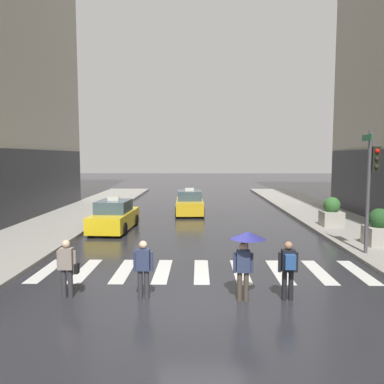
{
  "coord_description": "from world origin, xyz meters",
  "views": [
    {
      "loc": [
        -0.1,
        -9.83,
        3.97
      ],
      "look_at": [
        -0.42,
        8.0,
        2.29
      ],
      "focal_mm": 35.5,
      "sensor_mm": 36.0,
      "label": 1
    }
  ],
  "objects": [
    {
      "name": "ground_plane",
      "position": [
        0.0,
        0.0,
        0.0
      ],
      "size": [
        160.0,
        160.0,
        0.0
      ],
      "primitive_type": "plane",
      "color": "#26262B"
    },
    {
      "name": "crosswalk_markings",
      "position": [
        -0.0,
        3.0,
        0.0
      ],
      "size": [
        11.3,
        2.8,
        0.01
      ],
      "color": "silver",
      "rests_on": "ground"
    },
    {
      "name": "traffic_light_pole",
      "position": [
        6.63,
        5.05,
        3.26
      ],
      "size": [
        0.44,
        0.84,
        4.8
      ],
      "color": "#47474C",
      "rests_on": "curb_right"
    },
    {
      "name": "taxi_lead",
      "position": [
        -4.65,
        10.31,
        0.72
      ],
      "size": [
        2.1,
        4.62,
        1.8
      ],
      "color": "yellow",
      "rests_on": "ground"
    },
    {
      "name": "taxi_second",
      "position": [
        -0.73,
        16.25,
        0.72
      ],
      "size": [
        2.05,
        4.6,
        1.8
      ],
      "color": "gold",
      "rests_on": "ground"
    },
    {
      "name": "pedestrian_with_umbrella",
      "position": [
        1.19,
        0.31,
        1.52
      ],
      "size": [
        0.96,
        0.96,
        1.94
      ],
      "color": "#473D33",
      "rests_on": "ground"
    },
    {
      "name": "pedestrian_with_backpack",
      "position": [
        2.36,
        0.37,
        0.97
      ],
      "size": [
        0.55,
        0.43,
        1.65
      ],
      "color": "black",
      "rests_on": "ground"
    },
    {
      "name": "pedestrian_with_handbag",
      "position": [
        -3.78,
        0.48,
        0.93
      ],
      "size": [
        0.61,
        0.24,
        1.65
      ],
      "color": "#333338",
      "rests_on": "ground"
    },
    {
      "name": "pedestrian_plain_coat",
      "position": [
        -1.64,
        0.41,
        0.94
      ],
      "size": [
        0.55,
        0.24,
        1.65
      ],
      "color": "#333338",
      "rests_on": "ground"
    },
    {
      "name": "planter_near_corner",
      "position": [
        7.67,
        6.4,
        0.87
      ],
      "size": [
        1.1,
        1.1,
        1.6
      ],
      "color": "#A8A399",
      "rests_on": "curb_right"
    },
    {
      "name": "planter_mid_block",
      "position": [
        7.23,
        10.97,
        0.87
      ],
      "size": [
        1.1,
        1.1,
        1.6
      ],
      "color": "#A8A399",
      "rests_on": "curb_right"
    }
  ]
}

